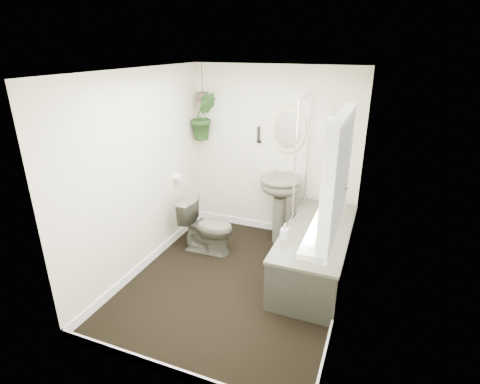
% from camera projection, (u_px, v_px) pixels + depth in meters
% --- Properties ---
extents(floor, '(2.30, 2.80, 0.02)m').
position_uv_depth(floor, '(235.00, 283.00, 4.27)').
color(floor, black).
rests_on(floor, ground).
extents(ceiling, '(2.30, 2.80, 0.02)m').
position_uv_depth(ceiling, '(234.00, 70.00, 3.41)').
color(ceiling, white).
rests_on(ceiling, ground).
extents(wall_back, '(2.30, 0.02, 2.30)m').
position_uv_depth(wall_back, '(274.00, 153.00, 5.06)').
color(wall_back, beige).
rests_on(wall_back, ground).
extents(wall_front, '(2.30, 0.02, 2.30)m').
position_uv_depth(wall_front, '(158.00, 255.00, 2.62)').
color(wall_front, beige).
rests_on(wall_front, ground).
extents(wall_left, '(0.02, 2.80, 2.30)m').
position_uv_depth(wall_left, '(140.00, 174.00, 4.24)').
color(wall_left, beige).
rests_on(wall_left, ground).
extents(wall_right, '(0.02, 2.80, 2.30)m').
position_uv_depth(wall_right, '(351.00, 205.00, 3.45)').
color(wall_right, beige).
rests_on(wall_right, ground).
extents(skirting, '(2.30, 2.80, 0.10)m').
position_uv_depth(skirting, '(235.00, 278.00, 4.25)').
color(skirting, white).
rests_on(skirting, floor).
extents(bathtub, '(0.72, 1.72, 0.58)m').
position_uv_depth(bathtub, '(315.00, 252.00, 4.32)').
color(bathtub, '#4F4F40').
rests_on(bathtub, floor).
extents(bath_screen, '(0.04, 0.72, 1.40)m').
position_uv_depth(bath_screen, '(302.00, 156.00, 4.49)').
color(bath_screen, silver).
rests_on(bath_screen, bathtub).
extents(shower_box, '(0.20, 0.10, 0.35)m').
position_uv_depth(shower_box, '(336.00, 130.00, 4.58)').
color(shower_box, white).
rests_on(shower_box, wall_back).
extents(oval_mirror, '(0.46, 0.03, 0.62)m').
position_uv_depth(oval_mirror, '(288.00, 129.00, 4.83)').
color(oval_mirror, beige).
rests_on(oval_mirror, wall_back).
extents(wall_sconce, '(0.04, 0.04, 0.22)m').
position_uv_depth(wall_sconce, '(259.00, 135.00, 5.00)').
color(wall_sconce, black).
rests_on(wall_sconce, wall_back).
extents(toilet_roll_holder, '(0.11, 0.11, 0.11)m').
position_uv_depth(toilet_roll_holder, '(178.00, 177.00, 4.91)').
color(toilet_roll_holder, white).
rests_on(toilet_roll_holder, wall_left).
extents(window_recess, '(0.08, 1.00, 0.90)m').
position_uv_depth(window_recess, '(338.00, 176.00, 2.68)').
color(window_recess, white).
rests_on(window_recess, wall_right).
extents(window_sill, '(0.18, 1.00, 0.04)m').
position_uv_depth(window_sill, '(323.00, 226.00, 2.86)').
color(window_sill, white).
rests_on(window_sill, wall_right).
extents(window_blinds, '(0.01, 0.86, 0.76)m').
position_uv_depth(window_blinds, '(331.00, 175.00, 2.70)').
color(window_blinds, white).
rests_on(window_blinds, wall_right).
extents(toilet, '(0.69, 0.41, 0.70)m').
position_uv_depth(toilet, '(207.00, 226.00, 4.80)').
color(toilet, '#4F4F40').
rests_on(toilet, floor).
extents(pedestal_sink, '(0.56, 0.48, 0.92)m').
position_uv_depth(pedestal_sink, '(279.00, 210.00, 4.98)').
color(pedestal_sink, '#4F4F40').
rests_on(pedestal_sink, floor).
extents(sill_plant, '(0.26, 0.23, 0.27)m').
position_uv_depth(sill_plant, '(333.00, 194.00, 3.06)').
color(sill_plant, black).
rests_on(sill_plant, window_sill).
extents(hanging_plant, '(0.45, 0.44, 0.64)m').
position_uv_depth(hanging_plant, '(203.00, 117.00, 5.08)').
color(hanging_plant, black).
rests_on(hanging_plant, ceiling).
extents(soap_bottle, '(0.09, 0.09, 0.18)m').
position_uv_depth(soap_bottle, '(285.00, 232.00, 3.97)').
color(soap_bottle, black).
rests_on(soap_bottle, bathtub).
extents(hanging_pot, '(0.16, 0.16, 0.12)m').
position_uv_depth(hanging_pot, '(203.00, 97.00, 4.99)').
color(hanging_pot, '#40312C').
rests_on(hanging_pot, ceiling).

